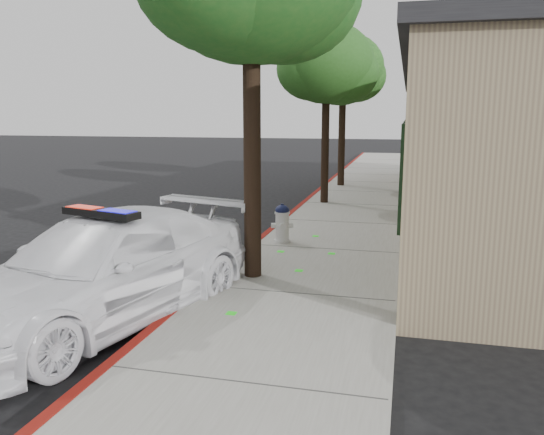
{
  "coord_description": "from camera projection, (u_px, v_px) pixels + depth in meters",
  "views": [
    {
      "loc": [
        3.24,
        -8.08,
        2.93
      ],
      "look_at": [
        0.63,
        2.43,
        0.88
      ],
      "focal_mm": 35.9,
      "sensor_mm": 36.0,
      "label": 1
    }
  ],
  "objects": [
    {
      "name": "street_tree_mid",
      "position": [
        327.0,
        67.0,
        16.82
      ],
      "size": [
        3.12,
        2.93,
        5.59
      ],
      "rotation": [
        0.0,
        0.0,
        -0.11
      ],
      "color": "black",
      "rests_on": "sidewalk"
    },
    {
      "name": "clapboard_building",
      "position": [
        531.0,
        143.0,
        15.63
      ],
      "size": [
        7.3,
        20.89,
        4.24
      ],
      "color": "#988864",
      "rests_on": "ground"
    },
    {
      "name": "red_curb",
      "position": [
        253.0,
        247.0,
        11.85
      ],
      "size": [
        0.14,
        60.0,
        0.16
      ],
      "primitive_type": "cube",
      "color": "maroon",
      "rests_on": "ground"
    },
    {
      "name": "street_tree_far",
      "position": [
        344.0,
        71.0,
        20.98
      ],
      "size": [
        3.19,
        3.2,
        5.9
      ],
      "rotation": [
        0.0,
        0.0,
        0.29
      ],
      "color": "black",
      "rests_on": "sidewalk"
    },
    {
      "name": "sidewalk",
      "position": [
        323.0,
        252.0,
        11.49
      ],
      "size": [
        3.2,
        60.0,
        0.15
      ],
      "primitive_type": "cube",
      "color": "gray",
      "rests_on": "ground"
    },
    {
      "name": "fire_hydrant",
      "position": [
        282.0,
        223.0,
        11.96
      ],
      "size": [
        0.5,
        0.43,
        0.86
      ],
      "rotation": [
        0.0,
        0.0,
        0.31
      ],
      "color": "silver",
      "rests_on": "sidewalk"
    },
    {
      "name": "ground",
      "position": [
        200.0,
        294.0,
        9.02
      ],
      "size": [
        120.0,
        120.0,
        0.0
      ],
      "primitive_type": "plane",
      "color": "black",
      "rests_on": "ground"
    },
    {
      "name": "police_car",
      "position": [
        104.0,
        269.0,
        7.77
      ],
      "size": [
        3.45,
        5.6,
        1.64
      ],
      "rotation": [
        0.0,
        0.0,
        -0.27
      ],
      "color": "white",
      "rests_on": "ground"
    }
  ]
}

